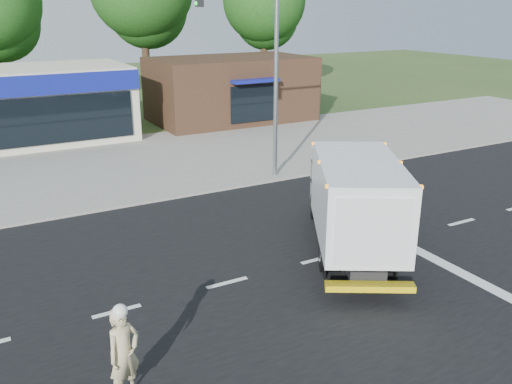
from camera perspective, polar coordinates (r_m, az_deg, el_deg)
ground at (r=16.21m, az=6.60°, el=-7.08°), size 120.00×120.00×0.00m
road_asphalt at (r=16.21m, az=6.60°, el=-7.06°), size 60.00×14.00×0.02m
sidewalk at (r=22.86m, az=-5.26°, el=1.00°), size 60.00×2.40×0.12m
parking_apron at (r=28.08m, az=-10.05°, el=4.10°), size 60.00×9.00×0.02m
lane_markings at (r=16.04m, az=13.39°, el=-7.72°), size 55.20×7.00×0.01m
ems_box_truck at (r=16.32m, az=10.20°, el=-0.40°), size 5.25×6.99×3.04m
emergency_worker at (r=10.79m, az=-13.74°, el=-16.12°), size 0.81×0.69×2.00m
brown_storefront at (r=35.74m, az=-2.65°, el=10.79°), size 10.00×6.70×4.00m
traffic_signal_pole at (r=22.36m, az=0.67°, el=13.43°), size 3.51×0.25×8.00m
background_trees at (r=40.69m, az=-18.81°, el=18.46°), size 36.77×7.39×12.10m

